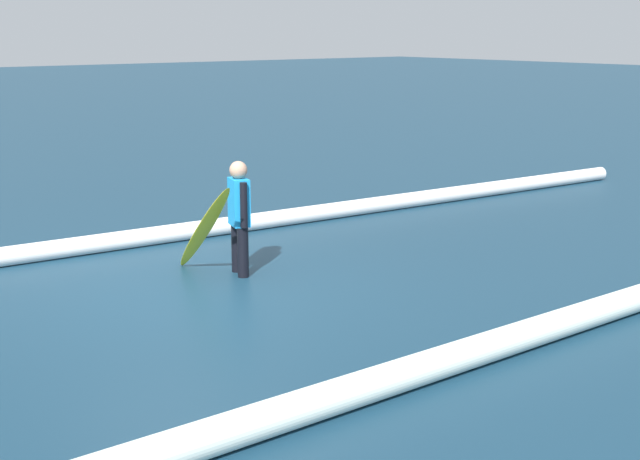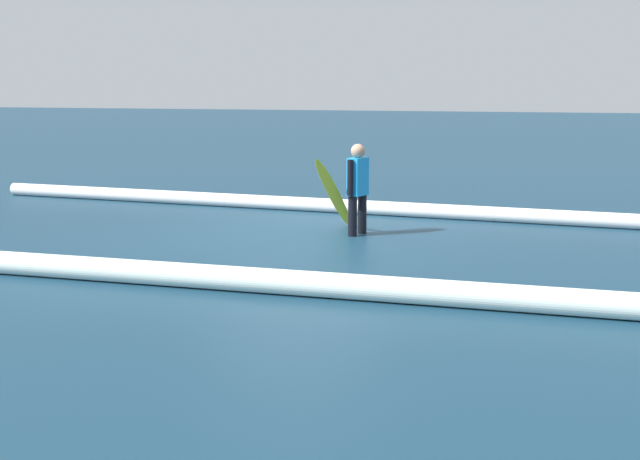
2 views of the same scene
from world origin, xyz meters
The scene contains 4 objects.
ground_plane centered at (0.00, 0.00, 0.00)m, with size 124.70×124.70×0.00m, color #16364C.
surfer centered at (-0.95, -0.25, 0.79)m, with size 0.30×0.50×1.43m.
surfboard centered at (-0.52, -0.39, 0.61)m, with size 0.37×1.43×1.26m.
wave_crest_foreground centered at (-1.69, -2.29, 0.13)m, with size 0.26×0.26×18.05m, color white.
Camera 1 is at (5.12, 8.98, 3.02)m, focal length 51.15 mm.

